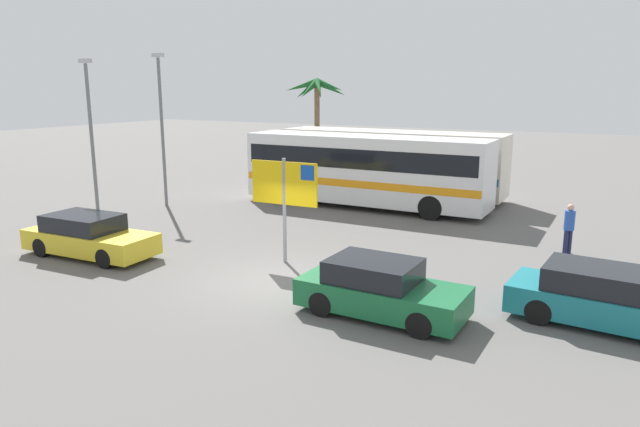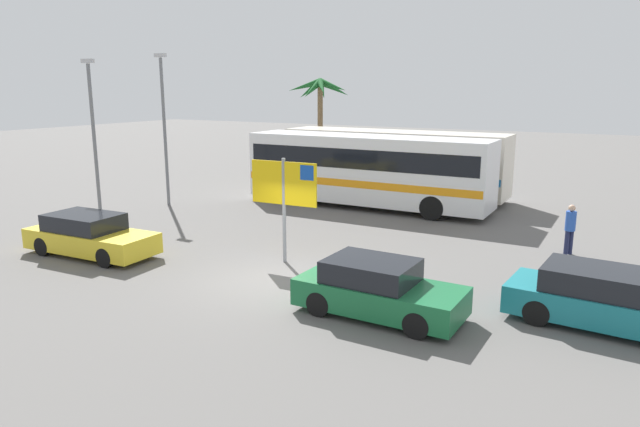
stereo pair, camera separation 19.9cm
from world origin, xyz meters
TOP-DOWN VIEW (x-y plane):
  - ground at (0.00, 0.00)m, footprint 120.00×120.00m
  - bus_front_coach at (-1.91, 10.33)m, footprint 10.96×2.44m
  - bus_rear_coach at (-1.91, 13.44)m, footprint 10.96×2.44m
  - ferry_sign at (-0.61, 1.62)m, footprint 2.20×0.16m
  - car_teal at (8.15, 1.00)m, footprint 4.26×1.97m
  - car_yellow at (-6.48, -0.80)m, footprint 4.47×1.85m
  - car_green at (3.50, -0.87)m, footprint 3.94×1.77m
  - pedestrian_crossing_lot at (6.86, 6.71)m, footprint 0.32×0.32m
  - lamp_post_left_side at (-9.97, 6.35)m, footprint 0.56×0.20m
  - lamp_post_right_side at (-10.60, 3.06)m, footprint 0.56×0.20m
  - palm_tree_seaside at (-8.56, 17.95)m, footprint 3.87×3.64m

SIDE VIEW (x-z plane):
  - ground at x=0.00m, z-range 0.00..0.00m
  - car_green at x=3.50m, z-range -0.03..1.30m
  - car_teal at x=8.15m, z-range -0.03..1.30m
  - car_yellow at x=-6.48m, z-range -0.03..1.30m
  - pedestrian_crossing_lot at x=6.86m, z-range 0.14..1.77m
  - bus_front_coach at x=-1.91m, z-range 0.20..3.37m
  - bus_rear_coach at x=-1.91m, z-range 0.20..3.37m
  - ferry_sign at x=-0.61m, z-range 0.73..3.93m
  - lamp_post_right_side at x=-10.60m, z-range 0.32..6.65m
  - lamp_post_left_side at x=-9.97m, z-range 0.32..7.00m
  - palm_tree_seaside at x=-8.56m, z-range 1.87..7.66m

